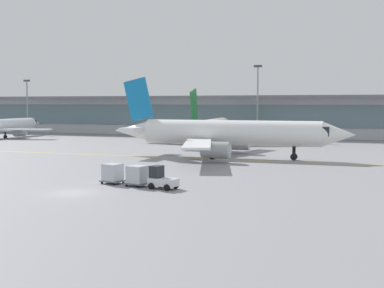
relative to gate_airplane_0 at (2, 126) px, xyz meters
The scene contains 11 objects.
ground_plane 77.34m from the gate_airplane_0, 45.68° to the right, with size 400.00×400.00×0.00m, color gray.
taxiway_centreline_stripe 64.99m from the gate_airplane_0, 23.10° to the right, with size 110.00×0.36×0.01m, color yellow.
terminal_concourse 59.38m from the gate_airplane_0, 24.50° to the left, with size 182.06×11.00×9.60m.
gate_airplane_0 is the anchor object (origin of this frame).
gate_airplane_1 49.45m from the gate_airplane_0, ahead, with size 28.98×31.25×10.35m.
taxiing_regional_jet 63.76m from the gate_airplane_0, 21.61° to the right, with size 35.42×33.02×11.76m.
baggage_tug 79.02m from the gate_airplane_0, 40.06° to the right, with size 2.82×2.04×2.10m.
cargo_dolly_lead 76.62m from the gate_airplane_0, 41.05° to the right, with size 2.37×1.98×1.94m.
cargo_dolly_trailing 74.05m from the gate_airplane_0, 42.20° to the right, with size 2.37×1.98×1.94m.
apron_light_mast_0 17.72m from the gate_airplane_0, 108.40° to the left, with size 1.80×0.36×13.91m.
apron_light_mast_1 57.77m from the gate_airplane_0, 16.52° to the left, with size 1.80×0.36×16.16m.
Camera 1 is at (24.21, -37.60, 7.80)m, focal length 47.07 mm.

